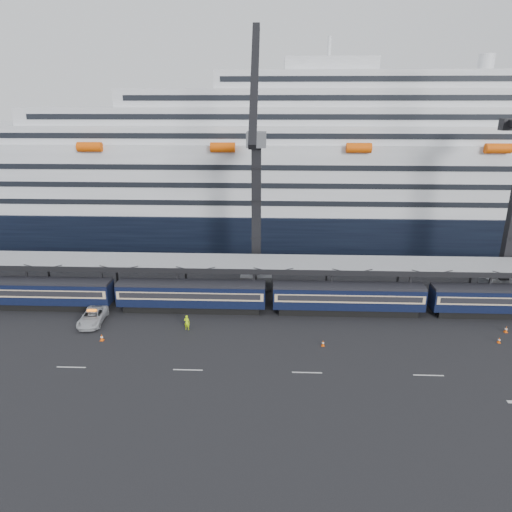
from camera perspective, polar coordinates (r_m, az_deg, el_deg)
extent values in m
plane|color=black|center=(53.53, 21.54, -11.41)|extent=(260.00, 260.00, 0.00)
cube|color=beige|center=(51.43, -22.10, -12.75)|extent=(3.00, 0.15, 0.02)
cube|color=beige|center=(47.93, -8.51, -13.89)|extent=(3.00, 0.15, 0.02)
cube|color=beige|center=(47.30, 6.40, -14.27)|extent=(3.00, 0.15, 0.02)
cube|color=beige|center=(49.65, 20.77, -13.77)|extent=(3.00, 0.15, 0.02)
cube|color=black|center=(66.64, -25.25, -5.50)|extent=(17.48, 2.40, 0.90)
cube|color=black|center=(65.98, -25.46, -4.06)|extent=(19.00, 2.80, 2.70)
cube|color=#CDB491|center=(65.88, -25.50, -3.82)|extent=(18.62, 2.92, 1.05)
cube|color=black|center=(65.86, -25.50, -3.78)|extent=(17.86, 2.98, 0.70)
cube|color=black|center=(65.47, -25.64, -2.85)|extent=(19.00, 2.50, 0.35)
cube|color=black|center=(60.17, -7.99, -6.33)|extent=(17.48, 2.40, 0.90)
cube|color=black|center=(59.44, -8.06, -4.76)|extent=(19.00, 2.80, 2.70)
cube|color=#CDB491|center=(59.33, -8.08, -4.49)|extent=(18.62, 2.92, 1.05)
cube|color=black|center=(59.31, -8.08, -4.45)|extent=(17.86, 2.98, 0.70)
cube|color=black|center=(58.87, -8.13, -3.42)|extent=(19.00, 2.50, 0.35)
cube|color=black|center=(60.00, 11.29, -6.60)|extent=(17.48, 2.40, 0.90)
cube|color=black|center=(59.27, 11.40, -5.02)|extent=(19.00, 2.80, 2.70)
cube|color=#CDB491|center=(59.16, 11.42, -4.76)|extent=(18.62, 2.92, 1.05)
cube|color=black|center=(59.14, 11.42, -4.71)|extent=(17.86, 2.98, 0.70)
cube|color=black|center=(58.70, 11.49, -3.68)|extent=(19.00, 2.50, 0.35)
cube|color=black|center=(66.18, 28.76, -6.20)|extent=(17.48, 2.40, 0.90)
cube|color=black|center=(65.52, 29.00, -4.77)|extent=(19.00, 2.80, 2.70)
cube|color=#CDB491|center=(65.42, 29.04, -4.53)|extent=(18.62, 2.92, 1.05)
cube|color=black|center=(65.40, 29.05, -4.48)|extent=(17.86, 2.98, 0.70)
cube|color=black|center=(65.01, 29.20, -3.55)|extent=(19.00, 2.50, 0.35)
cube|color=gray|center=(63.55, 18.18, -0.94)|extent=(130.00, 6.00, 0.25)
cube|color=black|center=(60.94, 18.88, -2.14)|extent=(130.00, 0.25, 0.70)
cube|color=black|center=(66.38, 17.49, -0.32)|extent=(130.00, 0.25, 0.70)
cube|color=black|center=(67.74, -26.56, -3.25)|extent=(0.25, 0.25, 5.40)
cube|color=black|center=(72.36, -24.52, -1.64)|extent=(0.25, 0.25, 5.40)
cube|color=black|center=(63.55, -18.62, -3.58)|extent=(0.25, 0.25, 5.40)
cube|color=black|center=(68.45, -17.02, -1.84)|extent=(0.25, 0.25, 5.40)
cube|color=black|center=(60.74, -9.75, -3.87)|extent=(0.25, 0.25, 5.40)
cube|color=black|center=(65.84, -8.77, -2.03)|extent=(0.25, 0.25, 5.40)
cube|color=black|center=(59.49, -0.26, -4.08)|extent=(0.25, 0.25, 5.40)
cube|color=black|center=(64.69, -0.04, -2.18)|extent=(0.25, 0.25, 5.40)
cube|color=black|center=(59.91, 9.37, -4.17)|extent=(0.25, 0.25, 5.40)
cube|color=black|center=(65.08, 8.80, -2.28)|extent=(0.25, 0.25, 5.40)
cube|color=black|center=(61.96, 18.60, -4.15)|extent=(0.25, 0.25, 5.40)
cube|color=black|center=(66.97, 17.34, -2.32)|extent=(0.25, 0.25, 5.40)
cube|color=black|center=(65.49, 27.05, -4.04)|extent=(0.25, 0.25, 5.40)
cube|color=black|center=(70.25, 25.24, -2.32)|extent=(0.25, 0.25, 5.40)
cube|color=black|center=(93.99, 13.03, 4.44)|extent=(200.00, 28.00, 7.00)
cube|color=silver|center=(92.24, 13.46, 10.17)|extent=(190.00, 26.88, 12.00)
cube|color=silver|center=(91.52, 13.82, 14.81)|extent=(160.00, 24.64, 3.00)
cube|color=black|center=(79.44, 15.54, 14.20)|extent=(153.60, 0.12, 0.90)
cube|color=silver|center=(91.41, 13.96, 16.69)|extent=(124.00, 21.84, 3.00)
cube|color=black|center=(80.67, 15.50, 16.40)|extent=(119.04, 0.12, 0.90)
cube|color=silver|center=(91.39, 14.12, 18.56)|extent=(90.00, 19.04, 3.00)
cube|color=black|center=(82.02, 15.47, 18.53)|extent=(86.40, 0.12, 0.90)
cube|color=silver|center=(91.47, 14.27, 20.44)|extent=(56.00, 16.24, 3.00)
cube|color=black|center=(83.48, 15.43, 20.59)|extent=(53.76, 0.12, 0.90)
cube|color=silver|center=(90.43, 9.04, 22.37)|extent=(16.00, 12.00, 2.50)
cylinder|color=silver|center=(97.47, 26.81, 20.75)|extent=(2.80, 2.80, 3.00)
cylinder|color=#E75007|center=(81.85, -20.07, 12.68)|extent=(4.00, 1.60, 1.60)
cylinder|color=#E75007|center=(76.43, -4.18, 13.38)|extent=(4.00, 1.60, 1.60)
cylinder|color=#E75007|center=(77.14, 12.73, 13.04)|extent=(4.00, 1.60, 1.60)
cylinder|color=#E75007|center=(83.84, 28.01, 11.78)|extent=(4.00, 1.60, 1.60)
cube|color=#4A4D52|center=(67.35, 0.04, -2.87)|extent=(4.50, 4.50, 2.00)
cube|color=black|center=(64.40, 0.04, 5.45)|extent=(1.30, 1.30, 18.00)
cube|color=#4A4D52|center=(62.91, 0.05, 14.36)|extent=(2.60, 3.20, 2.00)
cube|color=black|center=(57.02, -0.20, 20.87)|extent=(0.90, 12.26, 14.37)
cube|color=black|center=(65.42, 0.14, 14.51)|extent=(0.90, 5.04, 0.90)
cube|color=black|center=(67.94, 0.22, 14.49)|extent=(2.20, 1.60, 1.60)
cube|color=#4A4D52|center=(73.91, 28.30, -3.21)|extent=(4.50, 4.50, 2.00)
cube|color=black|center=(74.78, 29.05, 14.17)|extent=(2.20, 1.60, 1.60)
imported|color=#ACAEB3|center=(59.65, -19.75, -7.17)|extent=(3.14, 5.98, 1.60)
imported|color=#C0F90D|center=(55.16, -8.64, -8.22)|extent=(0.73, 0.53, 1.86)
cube|color=#E75007|center=(55.46, -18.69, -9.95)|extent=(0.42, 0.42, 0.04)
cone|color=#E75007|center=(55.27, -18.73, -9.57)|extent=(0.35, 0.35, 0.79)
cylinder|color=white|center=(55.27, -18.73, -9.57)|extent=(0.30, 0.30, 0.13)
cube|color=#E75007|center=(52.09, 8.36, -11.04)|extent=(0.36, 0.36, 0.04)
cone|color=#E75007|center=(51.92, 8.38, -10.70)|extent=(0.30, 0.30, 0.67)
cylinder|color=white|center=(51.92, 8.38, -10.70)|extent=(0.25, 0.25, 0.11)
cube|color=#E75007|center=(61.81, 28.74, -8.33)|extent=(0.40, 0.40, 0.04)
cone|color=#E75007|center=(61.65, 28.79, -8.00)|extent=(0.34, 0.34, 0.76)
cylinder|color=white|center=(61.65, 28.79, -8.00)|extent=(0.29, 0.29, 0.13)
cube|color=#E75007|center=(58.92, 28.07, -9.52)|extent=(0.34, 0.34, 0.04)
cone|color=#E75007|center=(58.77, 28.12, -9.23)|extent=(0.29, 0.29, 0.65)
cylinder|color=white|center=(58.77, 28.12, -9.23)|extent=(0.24, 0.24, 0.11)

